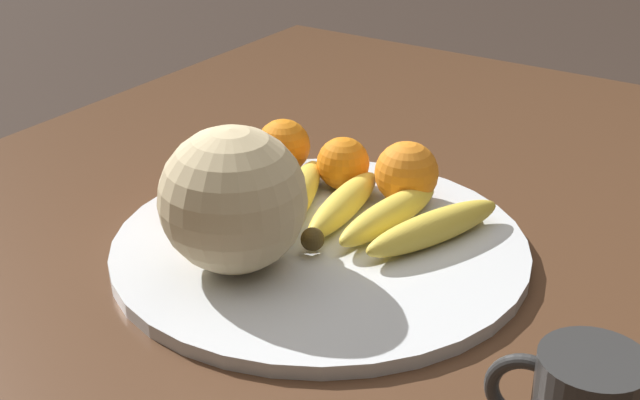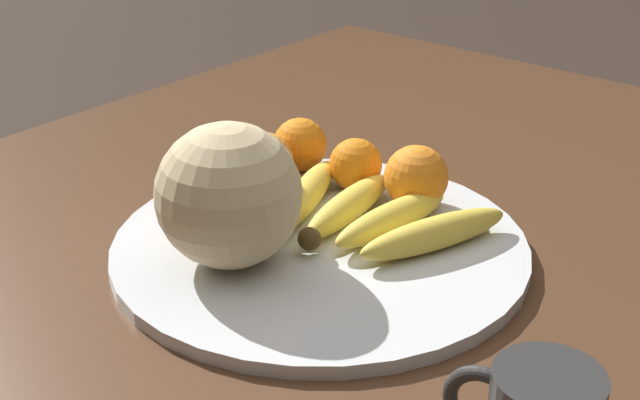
% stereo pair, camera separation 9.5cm
% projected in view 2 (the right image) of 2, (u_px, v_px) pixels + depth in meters
% --- Properties ---
extents(kitchen_table, '(1.42, 1.16, 0.71)m').
position_uv_depth(kitchen_table, '(364.00, 291.00, 1.06)').
color(kitchen_table, '#4C301E').
rests_on(kitchen_table, ground_plane).
extents(fruit_bowl, '(0.46, 0.46, 0.02)m').
position_uv_depth(fruit_bowl, '(320.00, 246.00, 0.98)').
color(fruit_bowl, silver).
rests_on(fruit_bowl, kitchen_table).
extents(melon, '(0.15, 0.15, 0.15)m').
position_uv_depth(melon, '(229.00, 195.00, 0.90)').
color(melon, beige).
rests_on(melon, fruit_bowl).
extents(banana_bunch, '(0.21, 0.34, 0.04)m').
position_uv_depth(banana_bunch, '(347.00, 208.00, 1.01)').
color(banana_bunch, '#473819').
rests_on(banana_bunch, fruit_bowl).
extents(orange_front_left, '(0.07, 0.07, 0.07)m').
position_uv_depth(orange_front_left, '(264.00, 162.00, 1.08)').
color(orange_front_left, orange).
rests_on(orange_front_left, fruit_bowl).
extents(orange_front_right, '(0.07, 0.07, 0.07)m').
position_uv_depth(orange_front_right, '(207.00, 186.00, 1.03)').
color(orange_front_right, orange).
rests_on(orange_front_right, fruit_bowl).
extents(orange_mid_center, '(0.06, 0.06, 0.06)m').
position_uv_depth(orange_mid_center, '(356.00, 165.00, 1.08)').
color(orange_mid_center, orange).
rests_on(orange_mid_center, fruit_bowl).
extents(orange_back_left, '(0.07, 0.07, 0.07)m').
position_uv_depth(orange_back_left, '(300.00, 145.00, 1.13)').
color(orange_back_left, orange).
rests_on(orange_back_left, fruit_bowl).
extents(orange_back_right, '(0.08, 0.08, 0.08)m').
position_uv_depth(orange_back_right, '(416.00, 177.00, 1.04)').
color(orange_back_right, orange).
rests_on(orange_back_right, fruit_bowl).
extents(orange_top_small, '(0.07, 0.07, 0.07)m').
position_uv_depth(orange_top_small, '(267.00, 188.00, 1.01)').
color(orange_top_small, orange).
rests_on(orange_top_small, fruit_bowl).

